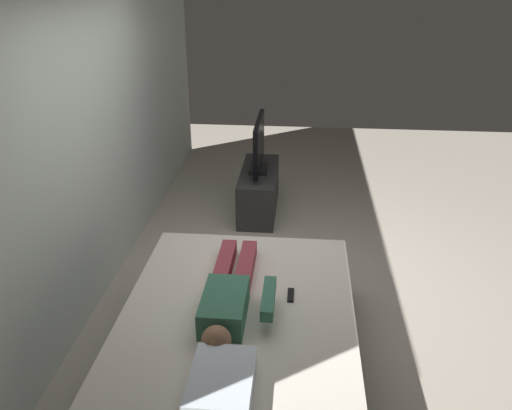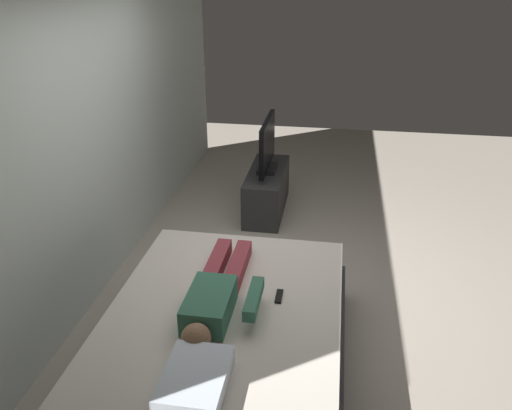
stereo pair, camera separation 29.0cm
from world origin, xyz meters
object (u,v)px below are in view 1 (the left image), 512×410
Objects in this scene: bed at (239,342)px; tv_stand at (259,191)px; person at (230,296)px; pillow at (221,383)px; remote at (291,295)px; tv at (259,146)px.

bed is 2.63m from tv_stand.
person is at bearing 64.53° from bed.
tv_stand is at bearing 1.49° from pillow.
pillow is at bearing -178.51° from tv_stand.
tv_stand is (2.60, 0.03, -0.37)m from person.
remote is (0.15, -0.40, -0.07)m from person.
tv_stand is at bearing 10.01° from remote.
tv reaches higher than remote.
pillow is 0.44× the size of tv_stand.
tv_stand is at bearing 0.59° from person.
remote is (0.18, -0.34, 0.28)m from bed.
tv_stand is at bearing 1.91° from bed.
tv_stand is 1.25× the size of tv.
tv is (3.35, 0.09, 0.18)m from pillow.
person is 1.15× the size of tv_stand.
pillow reaches higher than bed.
tv reaches higher than bed.
remote reaches higher than tv_stand.
pillow is at bearing -175.43° from person.
person is 2.60m from tv.
bed is 2.68m from tv.
pillow reaches higher than remote.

